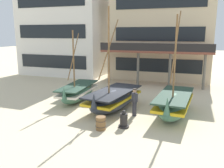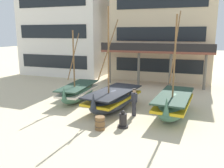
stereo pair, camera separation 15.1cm
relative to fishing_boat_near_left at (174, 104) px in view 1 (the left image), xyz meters
name	(u,v)px [view 1 (the left image)]	position (x,y,z in m)	size (l,w,h in m)	color
ground_plane	(107,107)	(-4.35, 0.21, -0.73)	(120.00, 120.00, 0.00)	beige
fishing_boat_near_left	(174,104)	(0.00, 0.00, 0.00)	(2.18, 5.02, 6.15)	#427056
fishing_boat_centre_large	(113,99)	(-3.83, -0.04, -0.04)	(2.76, 5.20, 6.42)	#2D333D
fishing_boat_far_right	(78,92)	(-6.97, 1.07, -0.08)	(1.90, 4.62, 5.09)	#427056
fisherman_by_hull	(135,102)	(-2.24, -0.81, 0.10)	(0.41, 0.41, 1.68)	#33333D
capstan_winch	(124,121)	(-2.35, -2.73, -0.36)	(0.58, 0.58, 0.94)	black
wooden_barrel	(101,123)	(-3.38, -3.42, -0.38)	(0.56, 0.56, 0.70)	brown
harbor_building_main	(162,34)	(-2.49, 12.55, 4.05)	(10.75, 8.10, 9.59)	beige
harbor_building_annex	(67,32)	(-13.85, 12.03, 4.33)	(10.12, 7.10, 10.10)	white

